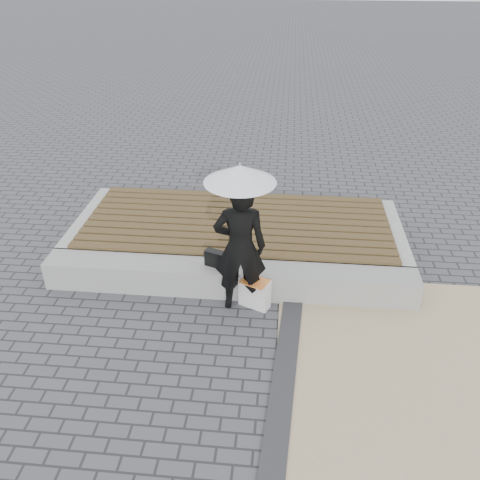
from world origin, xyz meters
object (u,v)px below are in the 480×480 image
parasol (240,174)px  handbag (217,259)px  seating_ledge (228,278)px  canvas_tote (255,293)px  woman (240,248)px

parasol → handbag: parasol is taller
seating_ledge → canvas_tote: 0.48m
parasol → seating_ledge: bearing=121.3°
canvas_tote → handbag: bearing=175.7°
woman → canvas_tote: woman is taller
handbag → parasol: bearing=-21.3°
parasol → canvas_tote: parasol is taller
woman → parasol: size_ratio=1.67×
seating_ledge → parasol: size_ratio=4.68×
parasol → canvas_tote: size_ratio=2.56×
handbag → seating_ledge: bearing=25.1°
seating_ledge → handbag: 0.35m
woman → canvas_tote: (0.19, 0.01, -0.68)m
parasol → handbag: 1.43m
woman → canvas_tote: 0.71m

